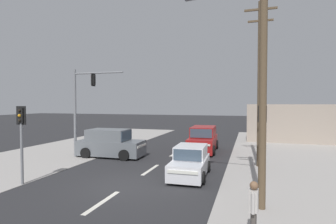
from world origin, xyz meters
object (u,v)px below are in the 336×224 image
(suv_kerbside_parked, at_px, (110,144))
(pedestrian_at_kerb, at_px, (254,208))
(utility_pole_foreground_right, at_px, (260,42))
(hatchback_receding_far, at_px, (190,162))
(suv_crossing_left, at_px, (203,140))
(utility_pole_midground_right, at_px, (260,81))
(pedestal_signal_left_kerb, at_px, (21,131))
(pedestal_signal_right_kerb, at_px, (262,128))
(traffic_signal_mast, at_px, (82,101))

(suv_kerbside_parked, relative_size, pedestrian_at_kerb, 2.82)
(utility_pole_foreground_right, xyz_separation_m, hatchback_receding_far, (-3.14, 3.31, -5.09))
(utility_pole_foreground_right, distance_m, suv_crossing_left, 12.02)
(utility_pole_midground_right, relative_size, pedestrian_at_kerb, 5.84)
(utility_pole_foreground_right, distance_m, pedestrian_at_kerb, 5.42)
(pedestal_signal_left_kerb, bearing_deg, utility_pole_foreground_right, 1.77)
(suv_crossing_left, xyz_separation_m, pedestrian_at_kerb, (3.48, -12.72, 0.04))
(pedestal_signal_left_kerb, height_order, suv_crossing_left, pedestal_signal_left_kerb)
(pedestal_signal_right_kerb, bearing_deg, utility_pole_foreground_right, -94.18)
(utility_pole_foreground_right, height_order, pedestal_signal_left_kerb, utility_pole_foreground_right)
(traffic_signal_mast, bearing_deg, pedestrian_at_kerb, -36.21)
(suv_kerbside_parked, bearing_deg, traffic_signal_mast, -156.39)
(traffic_signal_mast, bearing_deg, utility_pole_midground_right, 4.06)
(pedestal_signal_left_kerb, height_order, pedestrian_at_kerb, pedestal_signal_left_kerb)
(pedestal_signal_right_kerb, xyz_separation_m, pedestal_signal_left_kerb, (-10.42, -4.73, 0.00))
(pedestal_signal_left_kerb, xyz_separation_m, suv_crossing_left, (6.43, 10.65, -1.53))
(traffic_signal_mast, xyz_separation_m, suv_kerbside_parked, (1.73, 0.75, -2.95))
(pedestal_signal_left_kerb, distance_m, suv_crossing_left, 12.54)
(utility_pole_midground_right, xyz_separation_m, suv_crossing_left, (-3.92, 3.87, -4.11))
(pedestal_signal_left_kerb, bearing_deg, suv_kerbside_parked, 84.43)
(utility_pole_foreground_right, relative_size, pedestal_signal_left_kerb, 3.05)
(traffic_signal_mast, height_order, suv_crossing_left, traffic_signal_mast)
(utility_pole_foreground_right, height_order, suv_kerbside_parked, utility_pole_foreground_right)
(pedestal_signal_left_kerb, xyz_separation_m, pedestrian_at_kerb, (9.92, -2.07, -1.49))
(utility_pole_midground_right, distance_m, pedestrian_at_kerb, 9.76)
(pedestal_signal_right_kerb, bearing_deg, utility_pole_midground_right, 91.89)
(suv_crossing_left, bearing_deg, utility_pole_midground_right, -44.58)
(utility_pole_midground_right, xyz_separation_m, traffic_signal_mast, (-11.42, -0.81, -1.16))
(suv_kerbside_parked, xyz_separation_m, suv_crossing_left, (5.77, 3.92, 0.00))
(traffic_signal_mast, distance_m, pedestrian_at_kerb, 13.92)
(suv_kerbside_parked, bearing_deg, utility_pole_midground_right, 0.33)
(suv_kerbside_parked, bearing_deg, hatchback_receding_far, -26.28)
(pedestal_signal_left_kerb, relative_size, suv_crossing_left, 0.77)
(hatchback_receding_far, xyz_separation_m, pedestrian_at_kerb, (2.96, -5.69, 0.22))
(traffic_signal_mast, xyz_separation_m, hatchback_receding_far, (8.03, -2.36, -3.13))
(utility_pole_midground_right, bearing_deg, pedestal_signal_right_kerb, -88.11)
(utility_pole_foreground_right, bearing_deg, traffic_signal_mast, 153.10)
(pedestal_signal_left_kerb, bearing_deg, traffic_signal_mast, 100.14)
(suv_crossing_left, bearing_deg, pedestrian_at_kerb, -74.68)
(pedestal_signal_right_kerb, xyz_separation_m, suv_crossing_left, (-3.99, 5.92, -1.53))
(hatchback_receding_far, bearing_deg, utility_pole_midground_right, 42.99)
(hatchback_receding_far, bearing_deg, suv_kerbside_parked, 153.72)
(utility_pole_midground_right, distance_m, traffic_signal_mast, 11.51)
(utility_pole_foreground_right, bearing_deg, pedestal_signal_left_kerb, -178.23)
(traffic_signal_mast, relative_size, pedestal_signal_right_kerb, 1.69)
(utility_pole_foreground_right, xyz_separation_m, suv_crossing_left, (-3.67, 10.34, -4.91))
(pedestal_signal_left_kerb, xyz_separation_m, hatchback_receding_far, (6.96, 3.62, -1.71))
(suv_kerbside_parked, height_order, pedestrian_at_kerb, suv_kerbside_parked)
(suv_kerbside_parked, distance_m, suv_crossing_left, 6.98)
(utility_pole_midground_right, bearing_deg, traffic_signal_mast, -175.94)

